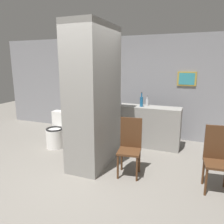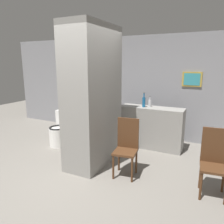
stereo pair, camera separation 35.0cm
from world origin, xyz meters
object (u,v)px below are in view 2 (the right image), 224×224
(bicycle, at_px, (101,128))
(bottle_tall, at_px, (144,102))
(toilet, at_px, (60,131))
(chair_by_doorway, at_px, (214,160))
(chair_near_pillar, at_px, (127,145))

(bicycle, bearing_deg, bottle_tall, 1.34)
(toilet, xyz_separation_m, bicycle, (0.72, 0.76, -0.02))
(toilet, bearing_deg, chair_by_doorway, -9.58)
(chair_by_doorway, bearing_deg, bottle_tall, 132.65)
(chair_by_doorway, xyz_separation_m, bicycle, (-2.63, 1.32, -0.22))
(toilet, height_order, bottle_tall, bottle_tall)
(bottle_tall, bearing_deg, toilet, -156.64)
(chair_near_pillar, relative_size, bottle_tall, 2.96)
(toilet, bearing_deg, chair_near_pillar, -16.83)
(chair_near_pillar, bearing_deg, toilet, 155.42)
(toilet, xyz_separation_m, chair_by_doorway, (3.35, -0.57, 0.20))
(chair_near_pillar, height_order, bicycle, chair_near_pillar)
(toilet, distance_m, chair_by_doorway, 3.40)
(toilet, relative_size, chair_near_pillar, 0.81)
(chair_near_pillar, xyz_separation_m, bottle_tall, (-0.16, 1.38, 0.53))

